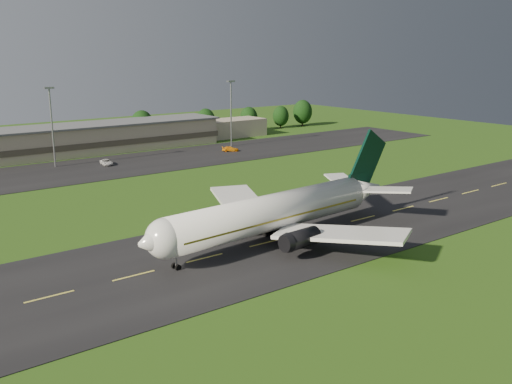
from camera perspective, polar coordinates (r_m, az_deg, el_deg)
ground at (r=82.41m, az=-5.15°, el=-6.65°), size 360.00×360.00×0.00m
taxiway at (r=82.39m, az=-5.15°, el=-6.62°), size 220.00×30.00×0.10m
apron at (r=146.44m, az=-20.29°, el=1.65°), size 260.00×30.00×0.10m
airliner at (r=88.15m, az=1.92°, el=-2.04°), size 51.29×42.07×15.57m
terminal at (r=170.41m, az=-20.77°, el=4.57°), size 145.00×16.00×8.40m
light_mast_centre at (r=153.54m, az=-19.79°, el=7.03°), size 2.40×1.20×20.35m
light_mast_east at (r=177.78m, az=-2.52°, el=8.64°), size 2.40×1.20×20.35m
tree_line at (r=188.35m, az=-13.88°, el=6.21°), size 196.94×9.27×10.31m
service_vehicle_c at (r=153.77m, az=-14.73°, el=2.90°), size 3.12×5.50×1.45m
service_vehicle_d at (r=169.60m, az=-2.58°, el=4.33°), size 5.28×4.21×1.43m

